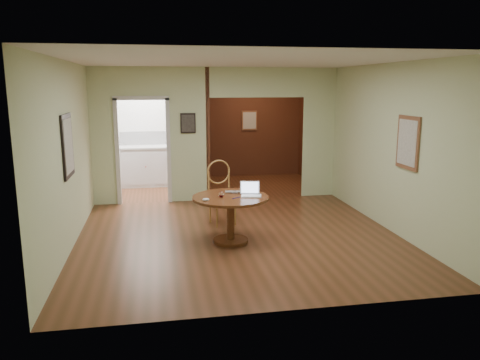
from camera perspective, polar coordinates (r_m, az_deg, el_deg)
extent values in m
plane|color=#4B2A15|center=(7.41, -0.07, -6.97)|extent=(5.00, 5.00, 0.00)
plane|color=silver|center=(7.04, -0.07, 14.38)|extent=(5.00, 5.00, 0.00)
plane|color=beige|center=(4.69, 5.30, -0.80)|extent=(5.00, 0.00, 5.00)
plane|color=beige|center=(7.10, -20.37, 2.71)|extent=(0.00, 5.00, 5.00)
plane|color=beige|center=(7.92, 18.06, 3.71)|extent=(0.00, 5.00, 5.00)
cube|color=beige|center=(9.52, -16.32, 5.03)|extent=(0.50, 2.70, 0.04)
cube|color=beige|center=(9.49, -6.33, 5.40)|extent=(0.80, 2.70, 0.04)
cube|color=beige|center=(10.06, 9.58, 5.65)|extent=(0.70, 2.70, 0.04)
plane|color=white|center=(11.46, -10.79, 6.30)|extent=(2.70, 0.00, 2.70)
plane|color=#442413|center=(12.19, 1.13, 6.80)|extent=(2.70, 0.00, 2.70)
cube|color=#442413|center=(10.76, -4.66, 6.15)|extent=(0.08, 2.50, 2.70)
cube|color=black|center=(7.08, -20.29, 3.92)|extent=(0.03, 0.70, 0.90)
cube|color=brown|center=(7.46, 19.80, 4.31)|extent=(0.03, 0.60, 0.80)
cube|color=black|center=(9.45, -6.35, 6.89)|extent=(0.30, 0.03, 0.40)
cube|color=silver|center=(12.17, 1.15, 7.27)|extent=(0.40, 0.03, 0.50)
cube|color=white|center=(11.47, -10.75, 5.06)|extent=(2.00, 0.02, 0.32)
cylinder|color=#5B3116|center=(7.18, -1.15, -7.37)|extent=(0.53, 0.53, 0.05)
cylinder|color=#5B3116|center=(7.08, -1.16, -4.85)|extent=(0.11, 0.11, 0.62)
cylinder|color=#5B3116|center=(6.99, -1.17, -2.15)|extent=(1.14, 1.14, 0.04)
cylinder|color=olive|center=(7.96, -2.16, -1.95)|extent=(0.56, 0.56, 0.03)
cylinder|color=olive|center=(7.82, -2.83, -4.09)|extent=(0.03, 0.03, 0.50)
cylinder|color=olive|center=(7.94, -0.60, -3.83)|extent=(0.03, 0.03, 0.50)
cylinder|color=olive|center=(8.12, -3.66, -3.51)|extent=(0.03, 0.03, 0.50)
cylinder|color=olive|center=(8.23, -1.50, -3.28)|extent=(0.03, 0.03, 0.50)
cylinder|color=olive|center=(8.00, -3.85, -0.36)|extent=(0.03, 0.03, 0.40)
cylinder|color=olive|center=(8.14, -1.37, -0.15)|extent=(0.03, 0.03, 0.40)
torus|color=olive|center=(8.04, -2.64, 0.99)|extent=(0.42, 0.13, 0.42)
cube|color=silver|center=(6.99, 1.39, -1.94)|extent=(0.33, 0.26, 0.01)
cube|color=silver|center=(6.96, 1.43, -1.93)|extent=(0.27, 0.16, 0.00)
cube|color=silver|center=(7.08, 1.19, -0.90)|extent=(0.30, 0.12, 0.20)
cube|color=#8F9AB7|center=(7.07, 1.21, -0.92)|extent=(0.26, 0.09, 0.16)
imported|color=#B3B3B8|center=(7.18, -0.62, -1.54)|extent=(0.33, 0.24, 0.02)
ellipsoid|color=silver|center=(6.72, -4.19, -2.39)|extent=(0.11, 0.06, 0.04)
cylinder|color=#0D0E5C|center=(6.88, -0.48, -2.19)|extent=(0.13, 0.10, 0.01)
cube|color=silver|center=(11.28, -10.63, 1.62)|extent=(2.00, 0.55, 0.90)
cube|color=silver|center=(11.21, -10.72, 3.98)|extent=(2.06, 0.60, 0.04)
sphere|color=#B20C0C|center=(10.99, -11.43, 1.59)|extent=(0.03, 0.03, 0.03)
sphere|color=#B20C0C|center=(11.01, -6.22, 1.77)|extent=(0.03, 0.03, 0.03)
ellipsoid|color=beige|center=(11.20, -7.89, 4.97)|extent=(0.39, 0.36, 0.31)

